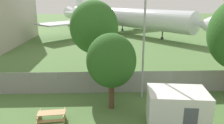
% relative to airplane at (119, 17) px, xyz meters
% --- Properties ---
extents(perimeter_fence, '(56.07, 0.07, 2.00)m').
position_rel_airplane_xyz_m(perimeter_fence, '(-5.31, -36.77, -2.83)').
color(perimeter_fence, gray).
rests_on(perimeter_fence, ground).
extents(airplane, '(34.78, 41.37, 12.54)m').
position_rel_airplane_xyz_m(airplane, '(0.00, 0.00, 0.00)').
color(airplane, silver).
rests_on(airplane, ground).
extents(portable_cabin, '(4.00, 2.96, 2.47)m').
position_rel_airplane_xyz_m(portable_cabin, '(0.98, -42.21, -2.59)').
color(portable_cabin, silver).
rests_on(portable_cabin, ground).
extents(picnic_bench_near_cabin, '(1.98, 1.58, 0.76)m').
position_rel_airplane_xyz_m(picnic_bench_near_cabin, '(-7.30, -41.58, -3.35)').
color(picnic_bench_near_cabin, tan).
rests_on(picnic_bench_near_cabin, ground).
extents(tree_left_of_cabin, '(4.60, 4.60, 8.05)m').
position_rel_airplane_xyz_m(tree_left_of_cabin, '(-4.65, -34.04, 1.66)').
color(tree_left_of_cabin, brown).
rests_on(tree_left_of_cabin, ground).
extents(tree_far_right, '(3.65, 3.65, 5.81)m').
position_rel_airplane_xyz_m(tree_far_right, '(-3.20, -39.63, -0.04)').
color(tree_far_right, '#4C3823').
rests_on(tree_far_right, ground).
extents(light_mast, '(0.44, 0.44, 9.32)m').
position_rel_airplane_xyz_m(light_mast, '(-0.55, -37.87, 1.74)').
color(light_mast, '#99999E').
rests_on(light_mast, ground).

